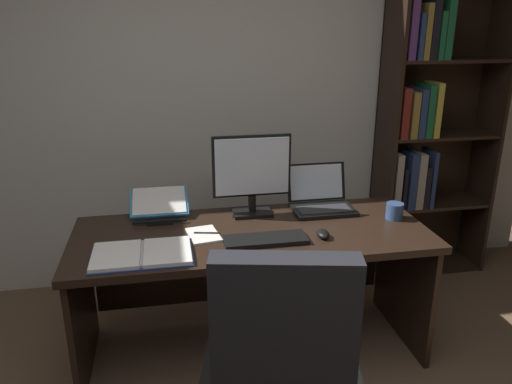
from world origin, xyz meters
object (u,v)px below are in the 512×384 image
object	(u,v)px
open_binder	(142,254)
coffee_mug	(395,211)
laptop	(321,200)
bookshelf	(424,132)
pen	(207,233)
monitor	(252,175)
desk	(249,257)
reading_stand_with_book	(159,204)
computer_mouse	(323,234)
keyboard	(266,240)
notepad	(204,235)

from	to	relation	value
open_binder	coffee_mug	xyz separation A→B (m)	(1.38, 0.22, 0.03)
laptop	open_binder	xyz separation A→B (m)	(-1.02, -0.45, -0.04)
bookshelf	pen	size ratio (longest dim) A/B	14.73
monitor	pen	bearing A→B (deg)	-137.43
desk	open_binder	distance (m)	0.66
bookshelf	reading_stand_with_book	distance (m)	1.91
desk	reading_stand_with_book	size ratio (longest dim) A/B	5.81
monitor	computer_mouse	xyz separation A→B (m)	(0.30, -0.39, -0.21)
monitor	desk	bearing A→B (deg)	-104.85
keyboard	notepad	world-z (taller)	keyboard
computer_mouse	reading_stand_with_book	xyz separation A→B (m)	(-0.82, 0.47, 0.05)
bookshelf	laptop	world-z (taller)	bookshelf
coffee_mug	laptop	bearing A→B (deg)	147.58
coffee_mug	computer_mouse	bearing A→B (deg)	-159.89
pen	laptop	bearing A→B (deg)	20.84
notepad	bookshelf	bearing A→B (deg)	25.72
monitor	laptop	size ratio (longest dim) A/B	1.30
monitor	coffee_mug	size ratio (longest dim) A/B	4.82
notepad	coffee_mug	xyz separation A→B (m)	(1.07, 0.04, 0.04)
desk	coffee_mug	world-z (taller)	coffee_mug
desk	notepad	world-z (taller)	notepad
desk	keyboard	size ratio (longest dim) A/B	4.47
laptop	computer_mouse	world-z (taller)	laptop
bookshelf	monitor	size ratio (longest dim) A/B	4.46
bookshelf	open_binder	world-z (taller)	bookshelf
desk	reading_stand_with_book	world-z (taller)	reading_stand_with_book
keyboard	pen	size ratio (longest dim) A/B	3.00
notepad	monitor	bearing A→B (deg)	40.61
open_binder	pen	bearing A→B (deg)	29.47
bookshelf	monitor	distance (m)	1.42
monitor	open_binder	world-z (taller)	monitor
notepad	desk	bearing A→B (deg)	19.37
computer_mouse	reading_stand_with_book	world-z (taller)	reading_stand_with_book
laptop	notepad	size ratio (longest dim) A/B	1.70
open_binder	notepad	xyz separation A→B (m)	(0.31, 0.19, -0.01)
computer_mouse	open_binder	distance (m)	0.91
reading_stand_with_book	notepad	xyz separation A→B (m)	(0.22, -0.34, -0.06)
desk	computer_mouse	xyz separation A→B (m)	(0.34, -0.23, 0.21)
desk	keyboard	world-z (taller)	keyboard
monitor	keyboard	distance (m)	0.45
coffee_mug	keyboard	bearing A→B (deg)	-167.38
keyboard	notepad	size ratio (longest dim) A/B	2.00
monitor	notepad	distance (m)	0.46
open_binder	coffee_mug	distance (m)	1.40
pen	bookshelf	bearing A→B (deg)	26.00
reading_stand_with_book	monitor	bearing A→B (deg)	-8.44
monitor	laptop	bearing A→B (deg)	0.88
laptop	open_binder	distance (m)	1.12
monitor	coffee_mug	distance (m)	0.82
computer_mouse	open_binder	world-z (taller)	computer_mouse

